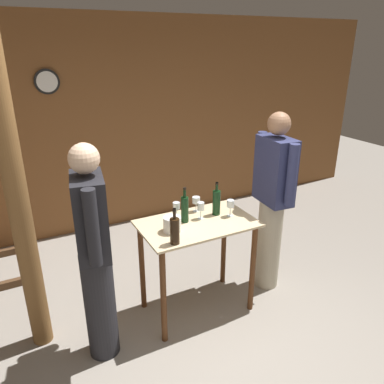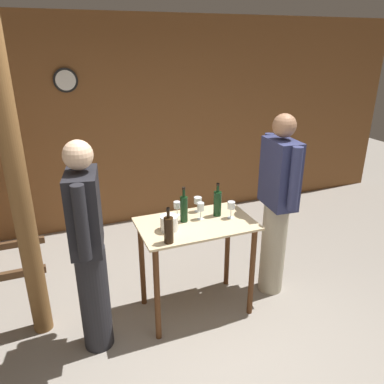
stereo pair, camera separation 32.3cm
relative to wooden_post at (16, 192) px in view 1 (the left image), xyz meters
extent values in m
plane|color=gray|center=(1.22, -1.00, -1.35)|extent=(14.00, 14.00, 0.00)
cube|color=brown|center=(1.22, 1.88, 0.00)|extent=(8.40, 0.05, 2.70)
cylinder|color=black|center=(0.54, 1.84, 0.59)|extent=(0.28, 0.03, 0.28)
cylinder|color=white|center=(0.54, 1.83, 0.59)|extent=(0.23, 0.01, 0.23)
cube|color=beige|center=(1.36, -0.24, -0.46)|extent=(1.00, 0.61, 0.02)
cylinder|color=#593319|center=(0.92, -0.49, -0.91)|extent=(0.05, 0.05, 0.88)
cylinder|color=#593319|center=(1.80, -0.49, -0.91)|extent=(0.05, 0.05, 0.88)
cylinder|color=#593319|center=(0.92, 0.01, -0.91)|extent=(0.05, 0.05, 0.88)
cylinder|color=#593319|center=(1.80, 0.01, -0.91)|extent=(0.05, 0.05, 0.88)
cylinder|color=brown|center=(0.00, 0.00, 0.00)|extent=(0.16, 0.16, 2.70)
cylinder|color=black|center=(1.03, -0.48, -0.34)|extent=(0.08, 0.08, 0.21)
cylinder|color=black|center=(1.03, -0.48, -0.19)|extent=(0.02, 0.02, 0.08)
cylinder|color=black|center=(1.03, -0.48, -0.16)|extent=(0.03, 0.03, 0.02)
cylinder|color=black|center=(1.27, -0.18, -0.33)|extent=(0.07, 0.07, 0.23)
cylinder|color=black|center=(1.27, -0.18, -0.17)|extent=(0.02, 0.02, 0.09)
cylinder|color=black|center=(1.27, -0.18, -0.14)|extent=(0.03, 0.03, 0.02)
cylinder|color=black|center=(1.59, -0.17, -0.33)|extent=(0.07, 0.07, 0.23)
cylinder|color=black|center=(1.59, -0.17, -0.18)|extent=(0.02, 0.02, 0.08)
cylinder|color=black|center=(1.59, -0.17, -0.15)|extent=(0.03, 0.03, 0.02)
cylinder|color=silver|center=(1.25, -0.04, -0.45)|extent=(0.06, 0.06, 0.00)
cylinder|color=silver|center=(1.25, -0.04, -0.41)|extent=(0.01, 0.01, 0.07)
cylinder|color=silver|center=(1.25, -0.04, -0.35)|extent=(0.06, 0.06, 0.06)
cylinder|color=silver|center=(1.42, -0.19, -0.45)|extent=(0.06, 0.06, 0.00)
cylinder|color=silver|center=(1.42, -0.19, -0.40)|extent=(0.01, 0.01, 0.08)
cylinder|color=silver|center=(1.42, -0.19, -0.33)|extent=(0.06, 0.06, 0.07)
cylinder|color=silver|center=(1.46, -0.03, -0.45)|extent=(0.06, 0.06, 0.00)
cylinder|color=silver|center=(1.46, -0.03, -0.40)|extent=(0.01, 0.01, 0.08)
cylinder|color=silver|center=(1.46, -0.03, -0.33)|extent=(0.07, 0.07, 0.06)
cylinder|color=silver|center=(1.68, -0.26, -0.45)|extent=(0.06, 0.06, 0.00)
cylinder|color=silver|center=(1.68, -0.26, -0.40)|extent=(0.01, 0.01, 0.09)
cylinder|color=silver|center=(1.68, -0.26, -0.33)|extent=(0.07, 0.07, 0.07)
cylinder|color=white|center=(1.10, -0.29, -0.38)|extent=(0.15, 0.15, 0.13)
cylinder|color=#232328|center=(0.43, -0.37, -0.89)|extent=(0.24, 0.24, 0.92)
cube|color=black|center=(0.43, -0.37, -0.13)|extent=(0.29, 0.43, 0.60)
sphere|color=beige|center=(0.43, -0.37, 0.29)|extent=(0.21, 0.21, 0.21)
cylinder|color=black|center=(0.39, -0.61, -0.10)|extent=(0.09, 0.09, 0.54)
cylinder|color=black|center=(0.48, -0.12, -0.10)|extent=(0.09, 0.09, 0.54)
cylinder|color=#B7AD93|center=(2.18, -0.23, -0.88)|extent=(0.24, 0.24, 0.94)
cube|color=navy|center=(2.18, -0.23, -0.10)|extent=(0.25, 0.42, 0.63)
sphere|color=#9E7051|center=(2.18, -0.23, 0.34)|extent=(0.21, 0.21, 0.21)
cylinder|color=navy|center=(2.20, 0.01, -0.07)|extent=(0.09, 0.09, 0.56)
cylinder|color=navy|center=(2.16, -0.48, -0.07)|extent=(0.09, 0.09, 0.56)
camera|label=1|loc=(-0.03, -2.80, 1.00)|focal=35.00mm
camera|label=2|loc=(0.27, -2.94, 1.00)|focal=35.00mm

